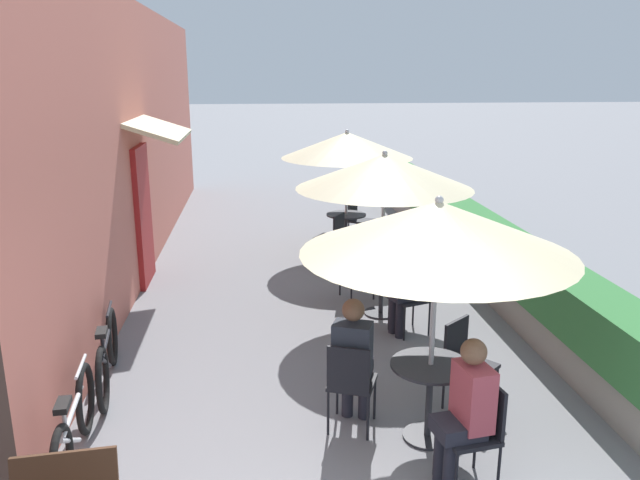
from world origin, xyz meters
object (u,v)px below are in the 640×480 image
(cafe_chair_mid_right, at_px, (415,293))
(cafe_chair_far_left, at_px, (333,234))
(bicycle_leaning, at_px, (74,428))
(bicycle_second, at_px, (107,355))
(cafe_chair_near_left, at_px, (477,426))
(seated_patron_near_back, at_px, (353,357))
(patio_umbrella_near, at_px, (438,228))
(cafe_chair_near_back, at_px, (351,379))
(coffee_cup_mid, at_px, (384,258))
(patio_table_far, at_px, (346,226))
(seated_patron_near_left, at_px, (466,408))
(patio_umbrella_mid, at_px, (384,171))
(patio_table_mid, at_px, (381,279))
(patio_umbrella_far, at_px, (347,145))
(seated_patron_mid_right, at_px, (408,281))
(cafe_chair_mid_left, at_px, (352,264))
(cafe_chair_near_right, at_px, (465,357))
(cafe_chair_far_right, at_px, (358,217))
(patio_table_near, at_px, (430,387))

(cafe_chair_mid_right, height_order, cafe_chair_far_left, same)
(bicycle_leaning, bearing_deg, bicycle_second, 86.52)
(cafe_chair_near_left, xyz_separation_m, seated_patron_near_back, (-0.83, 0.94, 0.17))
(patio_umbrella_near, distance_m, cafe_chair_near_back, 1.58)
(coffee_cup_mid, xyz_separation_m, patio_table_far, (-0.11, 2.83, -0.27))
(cafe_chair_mid_right, distance_m, bicycle_second, 3.65)
(seated_patron_near_left, height_order, patio_umbrella_mid, patio_umbrella_mid)
(bicycle_leaning, bearing_deg, patio_table_mid, 38.85)
(bicycle_leaning, bearing_deg, cafe_chair_mid_right, 29.84)
(patio_umbrella_far, distance_m, cafe_chair_far_left, 1.58)
(cafe_chair_mid_right, relative_size, coffee_cup_mid, 9.67)
(cafe_chair_far_left, bearing_deg, patio_umbrella_far, 6.31)
(seated_patron_mid_right, distance_m, bicycle_second, 3.55)
(coffee_cup_mid, xyz_separation_m, patio_umbrella_far, (-0.11, 2.83, 1.17))
(patio_umbrella_far, bearing_deg, bicycle_leaning, -117.40)
(cafe_chair_mid_left, distance_m, coffee_cup_mid, 0.69)
(patio_table_mid, xyz_separation_m, patio_umbrella_mid, (0.00, 0.00, 1.44))
(cafe_chair_near_right, bearing_deg, cafe_chair_near_back, -23.69)
(seated_patron_near_left, bearing_deg, cafe_chair_far_left, -6.81)
(cafe_chair_near_left, distance_m, seated_patron_mid_right, 2.95)
(patio_table_mid, relative_size, cafe_chair_far_right, 0.83)
(patio_umbrella_near, distance_m, seated_patron_near_back, 1.43)
(seated_patron_near_back, xyz_separation_m, cafe_chair_far_right, (1.04, 6.21, -0.17))
(cafe_chair_near_right, distance_m, patio_umbrella_mid, 2.84)
(cafe_chair_far_left, distance_m, cafe_chair_far_right, 1.39)
(patio_table_far, bearing_deg, cafe_chair_far_right, 63.38)
(patio_table_far, bearing_deg, coffee_cup_mid, -87.74)
(cafe_chair_near_back, bearing_deg, patio_umbrella_mid, 93.62)
(patio_table_near, relative_size, coffee_cup_mid, 7.98)
(patio_umbrella_mid, height_order, cafe_chair_mid_right, patio_umbrella_mid)
(patio_table_near, distance_m, cafe_chair_near_right, 0.70)
(patio_umbrella_near, xyz_separation_m, seated_patron_near_back, (-0.64, 0.27, -1.25))
(cafe_chair_near_back, xyz_separation_m, cafe_chair_mid_left, (0.53, 3.40, 0.00))
(patio_table_mid, relative_size, coffee_cup_mid, 7.98)
(cafe_chair_near_left, distance_m, cafe_chair_mid_left, 4.25)
(seated_patron_near_back, height_order, patio_table_far, seated_patron_near_back)
(coffee_cup_mid, relative_size, cafe_chair_far_right, 0.10)
(cafe_chair_near_left, bearing_deg, patio_table_mid, -9.11)
(patio_table_far, bearing_deg, patio_table_near, -90.87)
(cafe_chair_near_left, bearing_deg, cafe_chair_far_right, -11.43)
(cafe_chair_far_right, bearing_deg, cafe_chair_far_left, 6.31)
(patio_umbrella_near, xyz_separation_m, patio_umbrella_far, (0.09, 5.86, 0.00))
(cafe_chair_mid_right, bearing_deg, patio_umbrella_mid, 6.31)
(seated_patron_near_back, height_order, seated_patron_mid_right, same)
(cafe_chair_mid_left, xyz_separation_m, bicycle_leaning, (-2.86, -3.67, -0.18))
(cafe_chair_near_back, bearing_deg, bicycle_second, 175.35)
(cafe_chair_near_left, xyz_separation_m, cafe_chair_far_left, (-0.42, 5.90, 0.00))
(patio_table_mid, xyz_separation_m, patio_table_far, (-0.06, 2.92, 0.00))
(cafe_chair_near_right, bearing_deg, cafe_chair_near_left, 36.31)
(cafe_chair_near_back, distance_m, cafe_chair_mid_left, 3.44)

